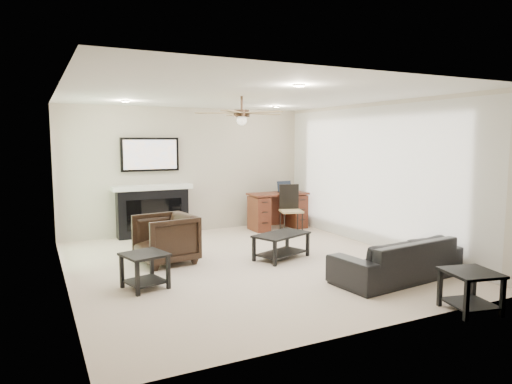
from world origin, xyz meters
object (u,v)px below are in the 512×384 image
armchair (166,239)px  fireplace_unit (152,187)px  coffee_table (281,246)px  desk (278,211)px  sofa (398,258)px

armchair → fireplace_unit: fireplace_unit is taller
coffee_table → desk: desk is taller
armchair → fireplace_unit: bearing=163.7°
fireplace_unit → desk: (2.53, -0.42, -0.57)m
sofa → coffee_table: (-0.90, 1.60, -0.08)m
coffee_table → fireplace_unit: 3.02m
armchair → desk: (2.82, 1.60, 0.01)m
sofa → fireplace_unit: bearing=-67.0°
coffee_table → desk: 2.43m
armchair → coffee_table: (1.70, -0.55, -0.17)m
sofa → fireplace_unit: fireplace_unit is taller
armchair → coffee_table: 1.80m
sofa → fireplace_unit: size_ratio=1.00×
desk → armchair: bearing=-150.5°
sofa → armchair: size_ratio=2.33×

